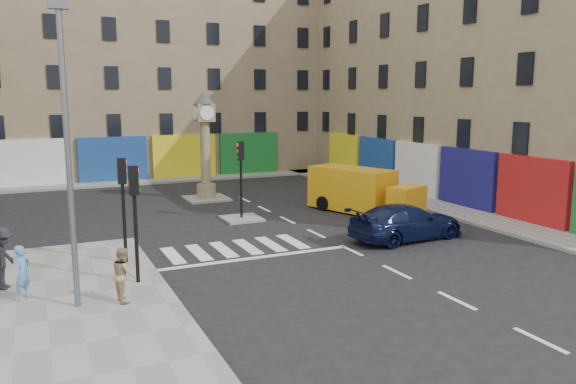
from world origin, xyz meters
TOP-DOWN VIEW (x-y plane):
  - ground at (0.00, 0.00)m, footprint 120.00×120.00m
  - sidewalk_left at (-11.00, -2.00)m, footprint 7.00×16.00m
  - sidewalk_right at (8.70, 10.00)m, footprint 2.60×30.00m
  - sidewalk_far at (-4.00, 22.20)m, footprint 32.00×2.40m
  - island_near at (-2.00, 8.00)m, footprint 1.80×1.80m
  - island_far at (-2.00, 14.00)m, footprint 2.40×2.40m
  - building_right at (15.00, 10.00)m, footprint 10.00×30.00m
  - building_far at (-4.00, 28.00)m, footprint 32.00×10.00m
  - traffic_light_left_near at (-8.30, 0.20)m, footprint 0.28×0.22m
  - traffic_light_left_far at (-8.30, 2.60)m, footprint 0.28×0.22m
  - traffic_light_island at (-2.00, 8.00)m, footprint 0.28×0.22m
  - lamp_post at (-10.20, -1.20)m, footprint 0.50×0.25m
  - clock_pillar at (-2.00, 14.00)m, footprint 1.20×1.20m
  - navy_sedan at (3.00, 1.56)m, footprint 5.30×2.50m
  - yellow_van at (4.16, 7.01)m, footprint 3.81×6.52m
  - pedestrian_blue at (-11.56, 0.01)m, footprint 0.64×0.70m
  - pedestrian_tan at (-8.94, -1.31)m, footprint 0.64×0.80m
  - pedestrian_dark at (-12.10, 1.27)m, footprint 1.07×1.40m

SIDE VIEW (x-z plane):
  - ground at x=0.00m, z-range 0.00..0.00m
  - island_near at x=-2.00m, z-range 0.00..0.12m
  - island_far at x=-2.00m, z-range 0.00..0.12m
  - sidewalk_left at x=-11.00m, z-range 0.00..0.15m
  - sidewalk_right at x=8.70m, z-range 0.00..0.15m
  - sidewalk_far at x=-4.00m, z-range 0.00..0.15m
  - navy_sedan at x=3.00m, z-range 0.00..1.49m
  - pedestrian_tan at x=-8.94m, z-range 0.15..1.72m
  - pedestrian_blue at x=-11.56m, z-range 0.15..1.75m
  - pedestrian_dark at x=-12.10m, z-range 0.15..2.07m
  - yellow_van at x=4.16m, z-range -0.01..2.27m
  - traffic_light_island at x=-2.00m, z-range 0.74..4.44m
  - traffic_light_left_near at x=-8.30m, z-range 0.77..4.47m
  - traffic_light_left_far at x=-8.30m, z-range 0.77..4.47m
  - clock_pillar at x=-2.00m, z-range 0.50..6.60m
  - lamp_post at x=-10.20m, z-range 0.64..8.94m
  - building_right at x=15.00m, z-range 0.00..16.00m
  - building_far at x=-4.00m, z-range 0.00..17.00m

